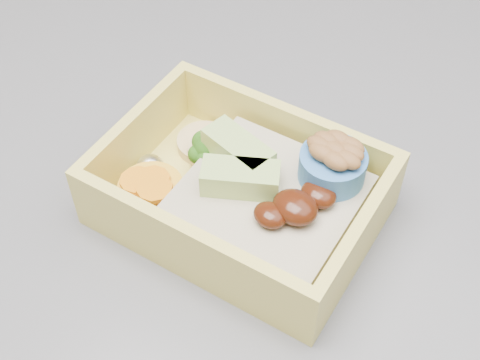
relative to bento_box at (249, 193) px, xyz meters
The scene contains 1 object.
bento_box is the anchor object (origin of this frame).
Camera 1 is at (0.03, -0.32, 1.29)m, focal length 50.00 mm.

